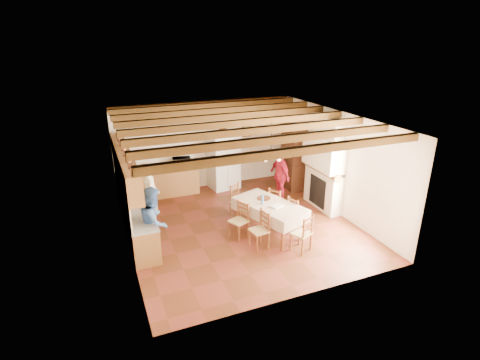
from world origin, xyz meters
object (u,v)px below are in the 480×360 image
(person_woman_blue, at_px, (154,221))
(dining_table, at_px, (269,206))
(hutch, at_px, (292,157))
(chair_right_near, at_px, (297,213))
(chair_end_far, at_px, (239,200))
(microwave, at_px, (182,163))
(chair_right_far, at_px, (277,203))
(person_woman_red, at_px, (280,175))
(chair_end_near, at_px, (302,233))
(chair_left_near, at_px, (259,230))
(person_man, at_px, (151,197))
(refrigerator, at_px, (224,161))
(chair_left_far, at_px, (239,220))

(person_woman_blue, bearing_deg, dining_table, -70.54)
(hutch, xyz_separation_m, chair_right_near, (-1.41, -2.79, -0.59))
(hutch, relative_size, chair_end_far, 2.23)
(dining_table, relative_size, microwave, 3.72)
(chair_right_far, height_order, person_woman_red, person_woman_red)
(dining_table, bearing_deg, microwave, 112.09)
(chair_end_near, relative_size, person_woman_red, 0.58)
(chair_left_near, xyz_separation_m, person_man, (-2.29, 1.85, 0.50))
(refrigerator, distance_m, person_man, 3.62)
(person_man, height_order, microwave, person_man)
(refrigerator, relative_size, chair_end_near, 1.97)
(chair_left_far, height_order, person_man, person_man)
(chair_left_far, height_order, chair_end_near, same)
(chair_right_far, relative_size, chair_end_far, 1.00)
(dining_table, xyz_separation_m, microwave, (-1.45, 3.57, 0.29))
(chair_right_far, relative_size, microwave, 1.64)
(chair_left_near, distance_m, chair_left_far, 0.71)
(hutch, height_order, chair_right_near, hutch)
(chair_left_near, bearing_deg, chair_left_far, -165.35)
(hutch, xyz_separation_m, microwave, (-3.64, 0.90, -0.01))
(refrigerator, xyz_separation_m, chair_right_far, (0.61, -2.85, -0.47))
(chair_right_near, distance_m, microwave, 4.35)
(chair_right_near, distance_m, chair_end_far, 1.78)
(chair_left_far, bearing_deg, microwave, 165.77)
(dining_table, distance_m, person_woman_red, 2.23)
(chair_left_far, bearing_deg, hutch, 106.44)
(dining_table, xyz_separation_m, chair_end_far, (-0.35, 1.26, -0.29))
(chair_left_near, height_order, person_woman_red, person_woman_red)
(dining_table, bearing_deg, chair_left_far, 174.71)
(refrigerator, distance_m, person_woman_blue, 4.54)
(chair_end_far, xyz_separation_m, microwave, (-1.10, 2.31, 0.58))
(chair_left_near, relative_size, person_woman_red, 0.58)
(dining_table, distance_m, person_man, 3.13)
(chair_left_far, distance_m, chair_end_near, 1.66)
(hutch, xyz_separation_m, chair_left_near, (-2.76, -3.25, -0.59))
(dining_table, height_order, chair_right_far, chair_right_far)
(hutch, bearing_deg, chair_end_far, -144.49)
(hutch, relative_size, chair_left_near, 2.23)
(refrigerator, bearing_deg, chair_right_near, -85.00)
(chair_left_near, bearing_deg, chair_right_near, 100.62)
(chair_left_far, xyz_separation_m, chair_end_near, (1.18, -1.18, 0.00))
(chair_left_near, relative_size, chair_left_far, 1.00)
(dining_table, xyz_separation_m, chair_left_near, (-0.56, -0.58, -0.29))
(chair_end_near, distance_m, person_woman_red, 3.09)
(chair_right_near, bearing_deg, chair_end_far, 26.96)
(hutch, xyz_separation_m, dining_table, (-2.19, -2.67, -0.30))
(chair_left_near, xyz_separation_m, chair_end_far, (0.21, 1.84, 0.00))
(chair_end_far, relative_size, person_woman_blue, 0.55)
(refrigerator, height_order, chair_right_far, refrigerator)
(chair_end_near, xyz_separation_m, chair_end_far, (-0.69, 2.35, 0.00))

